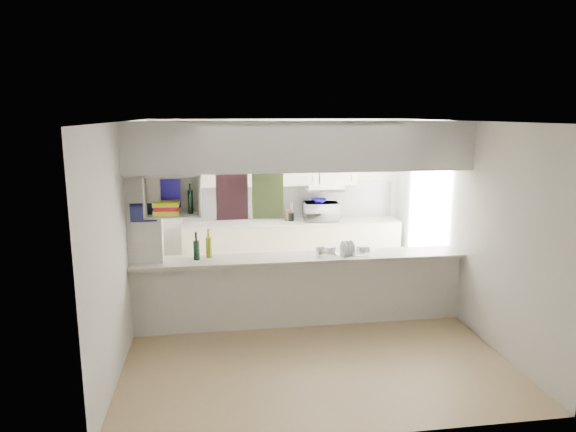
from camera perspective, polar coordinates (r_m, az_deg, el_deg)
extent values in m
plane|color=tan|center=(6.81, 1.46, -11.93)|extent=(4.80, 4.80, 0.00)
plane|color=white|center=(6.26, 1.58, 10.50)|extent=(4.80, 4.80, 0.00)
plane|color=silver|center=(8.74, -1.15, 2.19)|extent=(4.20, 0.00, 4.20)
plane|color=silver|center=(6.40, -17.34, -1.73)|extent=(0.00, 4.80, 4.80)
plane|color=silver|center=(7.07, 18.54, -0.60)|extent=(0.00, 4.80, 4.80)
cube|color=silver|center=(6.65, 1.48, -8.45)|extent=(4.20, 0.15, 0.88)
cube|color=beige|center=(6.51, 1.50, -4.63)|extent=(4.20, 0.50, 0.04)
cube|color=white|center=(6.27, 1.57, 7.76)|extent=(4.20, 0.50, 0.60)
cube|color=silver|center=(6.38, -15.57, -1.69)|extent=(0.40, 0.18, 2.60)
cube|color=#191E4C|center=(6.23, -15.80, 0.36)|extent=(0.30, 0.01, 0.22)
cube|color=white|center=(6.28, -15.68, -1.70)|extent=(0.30, 0.01, 0.24)
cube|color=black|center=(6.47, -6.24, 2.28)|extent=(0.40, 0.02, 0.62)
cube|color=#176A5C|center=(6.50, -2.27, 2.38)|extent=(0.40, 0.02, 0.62)
cube|color=white|center=(6.20, -12.58, 0.10)|extent=(0.65, 0.35, 0.02)
cube|color=white|center=(6.13, -12.77, 4.47)|extent=(0.65, 0.35, 0.02)
cube|color=white|center=(6.32, -12.56, 2.50)|extent=(0.65, 0.02, 0.50)
cube|color=white|center=(6.19, -15.56, 2.18)|extent=(0.02, 0.35, 0.50)
cube|color=white|center=(6.14, -9.76, 2.36)|extent=(0.02, 0.35, 0.50)
cube|color=yellow|center=(6.20, -13.33, 0.42)|extent=(0.30, 0.24, 0.05)
cube|color=red|center=(6.19, -13.35, 0.88)|extent=(0.28, 0.22, 0.05)
cube|color=yellow|center=(6.18, -13.37, 1.33)|extent=(0.30, 0.24, 0.05)
cube|color=#160C8A|center=(6.28, -13.04, 2.44)|extent=(0.26, 0.02, 0.34)
cylinder|color=black|center=(6.16, -10.78, 1.55)|extent=(0.06, 0.06, 0.28)
cube|color=beige|center=(8.66, 0.44, -3.66)|extent=(3.60, 0.60, 0.90)
cube|color=beige|center=(8.55, 0.44, -0.71)|extent=(3.60, 0.63, 0.03)
cube|color=silver|center=(8.77, 0.16, 1.69)|extent=(3.60, 0.03, 0.60)
cube|color=beige|center=(8.50, -1.02, 5.87)|extent=(2.62, 0.34, 0.72)
cube|color=white|center=(8.61, 4.02, 3.23)|extent=(0.60, 0.46, 0.12)
cube|color=silver|center=(8.39, 4.34, 2.77)|extent=(0.60, 0.02, 0.05)
imported|color=white|center=(8.61, 3.71, 0.50)|extent=(0.58, 0.41, 0.31)
imported|color=#160C8A|center=(8.56, 3.46, 1.71)|extent=(0.26, 0.26, 0.06)
cube|color=silver|center=(6.60, 6.88, -4.24)|extent=(0.42, 0.35, 0.01)
cylinder|color=white|center=(6.53, 6.20, -3.50)|extent=(0.06, 0.18, 0.18)
cylinder|color=white|center=(6.56, 6.62, -3.45)|extent=(0.06, 0.18, 0.18)
cylinder|color=white|center=(6.58, 7.04, -3.40)|extent=(0.06, 0.18, 0.18)
imported|color=white|center=(6.51, 3.68, -3.91)|extent=(0.15, 0.15, 0.10)
cylinder|color=black|center=(6.41, -10.13, -3.77)|extent=(0.08, 0.08, 0.24)
cylinder|color=black|center=(6.37, -10.19, -2.24)|extent=(0.03, 0.03, 0.11)
cylinder|color=olive|center=(6.48, -8.79, -3.47)|extent=(0.08, 0.08, 0.26)
cylinder|color=olive|center=(6.44, -8.84, -1.89)|extent=(0.03, 0.03, 0.11)
cylinder|color=silver|center=(6.69, 4.71, -3.72)|extent=(0.15, 0.15, 0.08)
cube|color=silver|center=(6.64, 6.76, -3.90)|extent=(0.15, 0.11, 0.07)
cube|color=silver|center=(6.80, 8.33, -3.60)|extent=(0.15, 0.11, 0.07)
cube|color=black|center=(6.71, 7.76, -4.02)|extent=(0.14, 0.07, 0.01)
cylinder|color=black|center=(8.58, 0.35, -0.10)|extent=(0.10, 0.10, 0.14)
cube|color=#553A1D|center=(8.60, 0.02, 0.09)|extent=(0.10, 0.08, 0.18)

